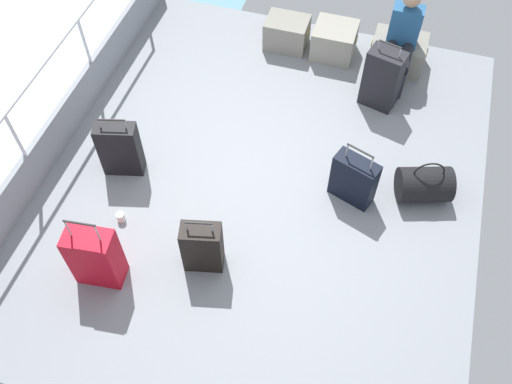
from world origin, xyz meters
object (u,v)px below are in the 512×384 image
object	(u,v)px
passenger_seated	(402,37)
paper_cup	(121,217)
cargo_crate_1	(334,41)
duffel_bag	(424,184)
cargo_crate_0	(287,33)
suitcase_4	(382,79)
suitcase_2	(95,257)
suitcase_3	(202,247)
cargo_crate_2	(398,52)
suitcase_0	(354,179)
suitcase_1	(120,149)

from	to	relation	value
passenger_seated	paper_cup	size ratio (longest dim) A/B	10.62
cargo_crate_1	passenger_seated	size ratio (longest dim) A/B	0.50
passenger_seated	duffel_bag	world-z (taller)	passenger_seated
cargo_crate_0	suitcase_4	size ratio (longest dim) A/B	0.65
passenger_seated	suitcase_2	distance (m)	4.04
suitcase_4	duffel_bag	size ratio (longest dim) A/B	1.41
suitcase_3	paper_cup	bearing A→B (deg)	167.40
cargo_crate_1	suitcase_3	bearing A→B (deg)	-99.31
passenger_seated	cargo_crate_0	bearing A→B (deg)	174.20
cargo_crate_2	suitcase_2	distance (m)	4.19
cargo_crate_1	suitcase_2	distance (m)	3.83
suitcase_4	duffel_bag	distance (m)	1.34
cargo_crate_1	suitcase_0	size ratio (longest dim) A/B	0.74
paper_cup	suitcase_0	bearing A→B (deg)	24.06
cargo_crate_2	duffel_bag	xyz separation A→B (m)	(0.53, -1.87, -0.00)
suitcase_0	suitcase_4	bearing A→B (deg)	88.51
cargo_crate_0	suitcase_0	bearing A→B (deg)	-59.30
paper_cup	duffel_bag	bearing A→B (deg)	22.50
cargo_crate_1	passenger_seated	bearing A→B (deg)	-11.16
cargo_crate_1	suitcase_2	world-z (taller)	suitcase_2
suitcase_2	suitcase_4	distance (m)	3.54
suitcase_3	cargo_crate_0	bearing A→B (deg)	91.16
cargo_crate_0	duffel_bag	bearing A→B (deg)	-44.08
suitcase_0	cargo_crate_1	bearing A→B (deg)	106.89
cargo_crate_1	paper_cup	distance (m)	3.32
suitcase_1	suitcase_2	bearing A→B (deg)	-75.03
passenger_seated	suitcase_0	distance (m)	1.93
cargo_crate_1	suitcase_4	xyz separation A→B (m)	(0.66, -0.67, 0.17)
suitcase_1	suitcase_4	size ratio (longest dim) A/B	0.89
suitcase_0	passenger_seated	bearing A→B (deg)	85.74
cargo_crate_1	duffel_bag	xyz separation A→B (m)	(1.30, -1.84, -0.01)
cargo_crate_1	duffel_bag	bearing A→B (deg)	-54.78
suitcase_2	duffel_bag	xyz separation A→B (m)	(2.67, 1.74, -0.15)
suitcase_1	suitcase_4	distance (m)	2.91
suitcase_1	cargo_crate_1	bearing A→B (deg)	54.71
cargo_crate_2	suitcase_4	distance (m)	0.73
passenger_seated	suitcase_3	xyz separation A→B (m)	(-1.29, -3.04, -0.27)
suitcase_4	duffel_bag	world-z (taller)	suitcase_4
suitcase_0	suitcase_2	xyz separation A→B (m)	(-1.99, -1.53, 0.06)
suitcase_2	duffel_bag	size ratio (longest dim) A/B	1.49
suitcase_2	passenger_seated	bearing A→B (deg)	58.08
suitcase_0	suitcase_2	bearing A→B (deg)	-142.57
paper_cup	cargo_crate_2	bearing A→B (deg)	53.53
cargo_crate_0	duffel_bag	world-z (taller)	duffel_bag
cargo_crate_0	suitcase_4	bearing A→B (deg)	-27.90
passenger_seated	suitcase_0	world-z (taller)	passenger_seated
duffel_bag	paper_cup	bearing A→B (deg)	-157.50
suitcase_3	duffel_bag	world-z (taller)	suitcase_3
cargo_crate_1	duffel_bag	distance (m)	2.25
cargo_crate_2	passenger_seated	bearing A→B (deg)	-90.00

